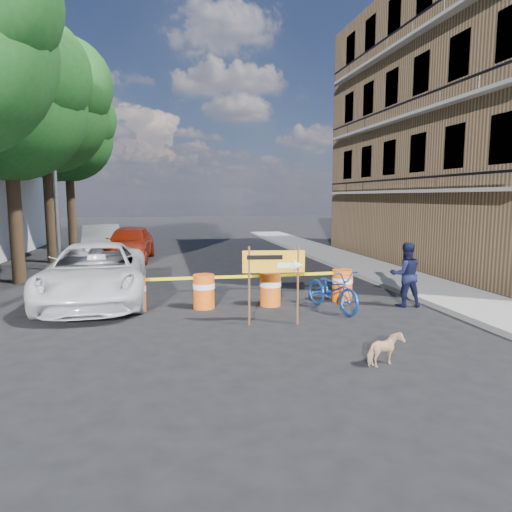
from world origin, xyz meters
name	(u,v)px	position (x,y,z in m)	size (l,w,h in m)	color
ground	(254,328)	(0.00, 0.00, 0.00)	(120.00, 120.00, 0.00)	black
sidewalk_east	(382,273)	(6.20, 6.00, 0.07)	(2.40, 40.00, 0.15)	gray
apartment_building	(489,125)	(12.00, 8.00, 6.00)	(8.00, 16.00, 12.00)	#8D6A47
tree_mid_a	(10,102)	(-6.74, 7.00, 6.01)	(5.25, 5.00, 8.68)	#332316
tree_mid_b	(46,109)	(-6.73, 12.00, 6.71)	(5.67, 5.40, 9.62)	#332316
tree_far	(69,136)	(-6.74, 17.00, 6.22)	(5.04, 4.80, 8.84)	#332316
streetlamp	(56,159)	(-5.93, 9.50, 4.38)	(1.25, 0.18, 8.00)	gray
barrel_far_left	(135,293)	(-2.70, 2.09, 0.47)	(0.58, 0.58, 0.90)	#D1430C
barrel_mid_left	(204,291)	(-0.93, 2.09, 0.47)	(0.58, 0.58, 0.90)	#D1430C
barrel_mid_right	(270,288)	(0.86, 2.01, 0.47)	(0.58, 0.58, 0.90)	#D1430C
barrel_far_right	(342,285)	(2.96, 2.10, 0.47)	(0.58, 0.58, 0.90)	#D1430C
detour_sign	(282,267)	(0.66, 0.14, 1.34)	(1.41, 0.34, 1.83)	#592D19
pedestrian	(406,274)	(4.38, 1.20, 0.87)	(0.84, 0.66, 1.73)	black
bicycle	(333,271)	(2.32, 1.20, 1.03)	(0.72, 1.08, 2.06)	#133E9D
dog	(385,350)	(1.76, -2.73, 0.29)	(0.31, 0.69, 0.58)	tan
suv_white	(95,273)	(-3.84, 3.50, 0.81)	(2.69, 5.84, 1.62)	silver
sedan_red	(130,243)	(-3.43, 11.98, 0.81)	(1.92, 4.77, 1.63)	maroon
sedan_silver	(101,242)	(-4.80, 13.01, 0.80)	(1.70, 4.87, 1.60)	#A4A5AB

